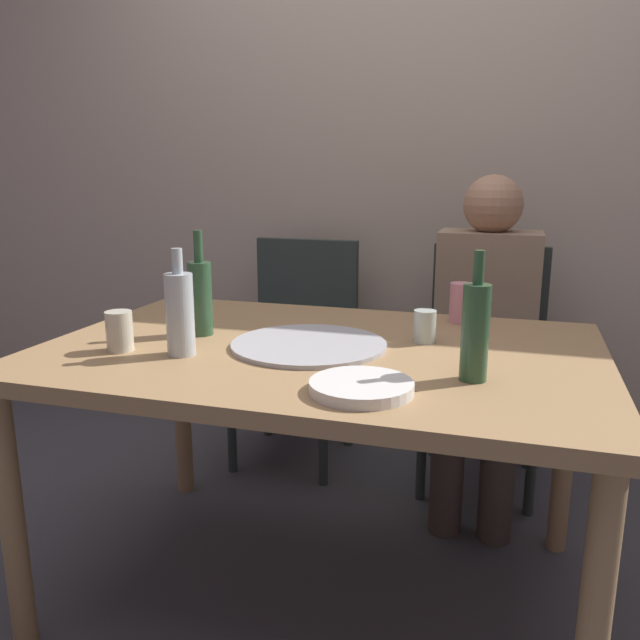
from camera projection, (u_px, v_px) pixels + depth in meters
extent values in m
plane|color=#424247|center=(320.00, 589.00, 1.85)|extent=(8.00, 8.00, 0.00)
cube|color=#BCA893|center=(406.00, 142.00, 2.72)|extent=(6.00, 0.10, 2.60)
cube|color=#99754C|center=(320.00, 354.00, 1.69)|extent=(1.45, 0.96, 0.04)
cylinder|color=#99754C|center=(12.00, 520.00, 1.57)|extent=(0.06, 0.06, 0.69)
cylinder|color=#99754C|center=(593.00, 632.00, 1.19)|extent=(0.06, 0.06, 0.69)
cylinder|color=#99754C|center=(182.00, 403.00, 2.36)|extent=(0.06, 0.06, 0.69)
cylinder|color=#99754C|center=(565.00, 448.00, 1.98)|extent=(0.06, 0.06, 0.69)
cylinder|color=#ADADB2|center=(309.00, 345.00, 1.68)|extent=(0.41, 0.41, 0.01)
cylinder|color=#2D5133|center=(200.00, 299.00, 1.78)|extent=(0.07, 0.07, 0.21)
cylinder|color=#2D5133|center=(198.00, 246.00, 1.75)|extent=(0.03, 0.03, 0.09)
cylinder|color=#B2BCC1|center=(180.00, 315.00, 1.59)|extent=(0.07, 0.07, 0.21)
cylinder|color=#B2BCC1|center=(177.00, 261.00, 1.56)|extent=(0.03, 0.03, 0.06)
cylinder|color=#2D5133|center=(475.00, 333.00, 1.39)|extent=(0.06, 0.06, 0.21)
cylinder|color=#2D5133|center=(479.00, 267.00, 1.36)|extent=(0.02, 0.02, 0.07)
cylinder|color=#B7C6BC|center=(425.00, 326.00, 1.71)|extent=(0.06, 0.06, 0.09)
cylinder|color=beige|center=(119.00, 331.00, 1.63)|extent=(0.07, 0.07, 0.10)
cylinder|color=pink|center=(460.00, 303.00, 1.93)|extent=(0.07, 0.07, 0.12)
cylinder|color=white|center=(361.00, 387.00, 1.33)|extent=(0.22, 0.22, 0.02)
cube|color=#B7B7BC|center=(185.00, 307.00, 2.16)|extent=(0.05, 0.22, 0.01)
cube|color=#2D3833|center=(292.00, 355.00, 2.60)|extent=(0.44, 0.44, 0.05)
cube|color=#2D3833|center=(307.00, 292.00, 2.74)|extent=(0.44, 0.04, 0.45)
cylinder|color=#2D3833|center=(323.00, 433.00, 2.43)|extent=(0.04, 0.04, 0.42)
cylinder|color=#2D3833|center=(232.00, 421.00, 2.53)|extent=(0.04, 0.04, 0.42)
cylinder|color=#2D3833|center=(348.00, 399.00, 2.78)|extent=(0.04, 0.04, 0.42)
cylinder|color=#2D3833|center=(267.00, 391.00, 2.89)|extent=(0.04, 0.04, 0.42)
cube|color=#2D3833|center=(483.00, 372.00, 2.39)|extent=(0.44, 0.44, 0.05)
cube|color=#2D3833|center=(489.00, 302.00, 2.52)|extent=(0.44, 0.04, 0.45)
cylinder|color=#2D3833|center=(532.00, 458.00, 2.21)|extent=(0.04, 0.04, 0.42)
cylinder|color=#2D3833|center=(422.00, 445.00, 2.32)|extent=(0.04, 0.04, 0.42)
cylinder|color=#2D3833|center=(530.00, 419.00, 2.56)|extent=(0.04, 0.04, 0.42)
cylinder|color=#2D3833|center=(435.00, 408.00, 2.67)|extent=(0.04, 0.04, 0.42)
cube|color=#937A60|center=(487.00, 303.00, 2.34)|extent=(0.36, 0.22, 0.52)
sphere|color=#A87A5B|center=(493.00, 205.00, 2.26)|extent=(0.21, 0.21, 0.21)
cylinder|color=#3B3026|center=(504.00, 389.00, 2.20)|extent=(0.12, 0.40, 0.12)
cylinder|color=#3B3026|center=(456.00, 385.00, 2.24)|extent=(0.12, 0.40, 0.12)
cylinder|color=#3B3026|center=(497.00, 475.00, 2.06)|extent=(0.11, 0.11, 0.45)
cylinder|color=#3B3026|center=(447.00, 469.00, 2.11)|extent=(0.11, 0.11, 0.45)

